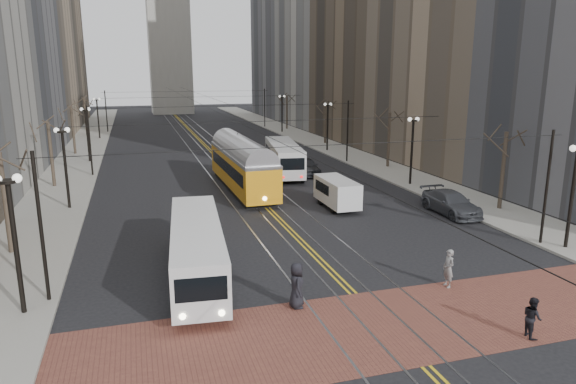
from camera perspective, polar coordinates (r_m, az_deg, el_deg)
ground at (r=24.38m, az=6.33°, el=-10.27°), size 260.00×260.00×0.00m
sidewalk_left at (r=66.47m, az=-21.86°, el=4.09°), size 5.00×140.00×0.15m
sidewalk_right at (r=70.38m, az=3.31°, el=5.50°), size 5.00×140.00×0.15m
crosswalk_band at (r=21.13m, az=10.70°, el=-14.33°), size 25.00×6.00×0.01m
streetcar_rails at (r=66.80m, az=-8.92°, el=4.87°), size 4.80×130.00×0.02m
centre_lines at (r=66.80m, az=-8.92°, el=4.88°), size 0.42×130.00×0.01m
building_left_far at (r=108.24m, az=-26.81°, el=17.50°), size 16.00×20.00×40.00m
building_right_mid at (r=75.21m, az=11.18°, el=18.72°), size 16.00×20.00×34.00m
building_right_far at (r=112.37m, az=1.23°, el=18.66°), size 16.00×20.00×40.00m
lamp_posts at (r=50.51m, az=-6.44°, el=5.43°), size 27.60×57.20×5.60m
street_trees at (r=56.86m, az=-7.64°, el=6.28°), size 31.68×53.28×5.60m
trolley_wires at (r=56.34m, az=-7.60°, el=7.22°), size 25.96×120.00×6.60m
transit_bus at (r=24.88m, az=-10.09°, el=-6.52°), size 3.24×11.08×2.73m
streetcar at (r=42.89m, az=-5.12°, el=2.53°), size 2.89×14.39×3.38m
rear_bus at (r=49.14m, az=-0.48°, el=3.72°), size 4.12×11.48×2.93m
cargo_van at (r=37.09m, az=5.45°, el=-0.19°), size 1.87×4.82×2.13m
sedan_grey at (r=48.84m, az=1.99°, el=2.86°), size 1.97×4.76×1.61m
sedan_silver at (r=57.14m, az=0.22°, el=4.38°), size 2.16×4.84×1.54m
sedan_parked at (r=37.27m, az=17.66°, el=-1.17°), size 2.18×5.35×1.55m
pedestrian_a at (r=21.77m, az=0.96°, el=-10.31°), size 0.77×1.05×1.97m
pedestrian_b at (r=24.86m, az=17.40°, el=-8.09°), size 0.44×0.66×1.78m
pedestrian_c at (r=21.63m, az=25.51°, el=-12.44°), size 0.74×0.87×1.58m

